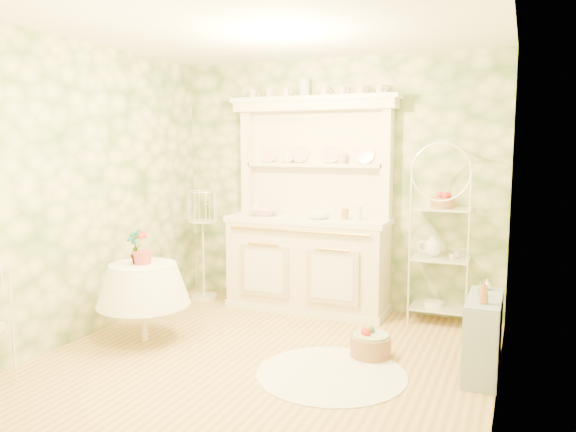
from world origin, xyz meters
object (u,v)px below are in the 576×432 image
at_px(round_table, 144,305).
at_px(kitchen_dresser, 308,205).
at_px(bakers_rack, 442,235).
at_px(floor_basket, 371,345).
at_px(birdcage_stand, 203,233).
at_px(side_shelf, 483,337).

bearing_deg(round_table, kitchen_dresser, 56.40).
distance_m(kitchen_dresser, bakers_rack, 1.41).
bearing_deg(bakers_rack, round_table, -146.65).
relative_size(kitchen_dresser, round_table, 3.45).
relative_size(bakers_rack, round_table, 2.69).
bearing_deg(floor_basket, kitchen_dresser, 131.86).
height_order(birdcage_stand, floor_basket, birdcage_stand).
bearing_deg(kitchen_dresser, round_table, -123.60).
bearing_deg(round_table, floor_basket, 11.66).
height_order(round_table, floor_basket, round_table).
bearing_deg(side_shelf, floor_basket, 174.30).
xyz_separation_m(kitchen_dresser, bakers_rack, (1.38, 0.10, -0.25)).
height_order(side_shelf, floor_basket, side_shelf).
height_order(bakers_rack, round_table, bakers_rack).
xyz_separation_m(bakers_rack, side_shelf, (0.50, -1.22, -0.59)).
bearing_deg(bakers_rack, birdcage_stand, -177.05).
height_order(round_table, birdcage_stand, birdcage_stand).
distance_m(side_shelf, birdcage_stand, 3.35).
height_order(side_shelf, birdcage_stand, birdcage_stand).
relative_size(bakers_rack, side_shelf, 2.54).
distance_m(kitchen_dresser, floor_basket, 1.81).
xyz_separation_m(round_table, birdcage_stand, (-0.26, 1.45, 0.44)).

